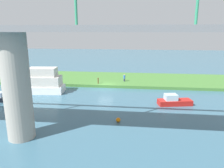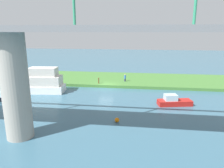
# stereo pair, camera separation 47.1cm
# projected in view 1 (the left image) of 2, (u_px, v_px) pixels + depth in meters

# --- Properties ---
(ground_plane) EXTENTS (160.00, 160.00, 0.00)m
(ground_plane) POSITION_uv_depth(u_px,v_px,m) (105.00, 88.00, 37.25)
(ground_plane) COLOR #386075
(grassy_bank) EXTENTS (80.00, 12.00, 0.50)m
(grassy_bank) POSITION_uv_depth(u_px,v_px,m) (110.00, 79.00, 42.97)
(grassy_bank) COLOR #427533
(grassy_bank) RESTS_ON ground
(bridge_pylon) EXTENTS (2.42, 2.42, 9.62)m
(bridge_pylon) POSITION_uv_depth(u_px,v_px,m) (17.00, 88.00, 18.81)
(bridge_pylon) COLOR #9E998E
(bridge_pylon) RESTS_ON ground
(bridge_span) EXTENTS (71.57, 4.30, 3.25)m
(bridge_span) POSITION_uv_depth(u_px,v_px,m) (10.00, 26.00, 17.54)
(bridge_span) COLOR slate
(bridge_span) RESTS_ON bridge_pylon
(person_on_bank) EXTENTS (0.44, 0.44, 1.39)m
(person_on_bank) POSITION_uv_depth(u_px,v_px,m) (124.00, 78.00, 39.82)
(person_on_bank) COLOR #2D334C
(person_on_bank) RESTS_ON grassy_bank
(mooring_post) EXTENTS (0.20, 0.20, 1.04)m
(mooring_post) POSITION_uv_depth(u_px,v_px,m) (98.00, 81.00, 38.16)
(mooring_post) COLOR brown
(mooring_post) RESTS_ON grassy_bank
(skiff_small) EXTENTS (8.92, 3.61, 4.45)m
(skiff_small) POSITION_uv_depth(u_px,v_px,m) (38.00, 83.00, 34.13)
(skiff_small) COLOR white
(skiff_small) RESTS_ON ground
(riverboat_paddlewheel) EXTENTS (4.70, 2.47, 1.49)m
(riverboat_paddlewheel) POSITION_uv_depth(u_px,v_px,m) (174.00, 101.00, 28.63)
(riverboat_paddlewheel) COLOR red
(riverboat_paddlewheel) RESTS_ON ground
(pontoon_yellow) EXTENTS (3.99, 1.93, 1.28)m
(pontoon_yellow) POSITION_uv_depth(u_px,v_px,m) (2.00, 98.00, 30.23)
(pontoon_yellow) COLOR #1E232D
(pontoon_yellow) RESTS_ON ground
(marker_buoy) EXTENTS (0.50, 0.50, 0.50)m
(marker_buoy) POSITION_uv_depth(u_px,v_px,m) (118.00, 120.00, 23.23)
(marker_buoy) COLOR orange
(marker_buoy) RESTS_ON ground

